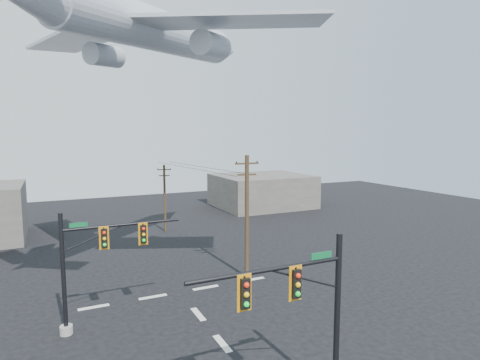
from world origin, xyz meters
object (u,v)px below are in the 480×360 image
signal_mast_near (310,319)px  utility_pole_b (165,197)px  airliner (157,31)px  signal_mast_far (91,266)px  utility_pole_a (247,214)px

signal_mast_near → utility_pole_b: utility_pole_b is taller
airliner → signal_mast_far: bearing=-176.3°
signal_mast_near → utility_pole_a: (4.61, 15.15, 1.19)m
signal_mast_near → signal_mast_far: signal_mast_near is taller
signal_mast_near → utility_pole_a: utility_pole_a is taller
signal_mast_far → airliner: airliner is taller
utility_pole_a → signal_mast_near: bearing=-103.5°
signal_mast_far → utility_pole_b: 23.78m
utility_pole_b → airliner: airliner is taller
signal_mast_near → utility_pole_a: size_ratio=0.75×
utility_pole_a → airliner: size_ratio=0.43×
utility_pole_a → utility_pole_b: 17.77m
airliner → utility_pole_b: bearing=33.3°
signal_mast_far → utility_pole_b: (10.08, 21.54, 0.27)m
signal_mast_near → signal_mast_far: (-7.51, 11.24, -0.12)m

